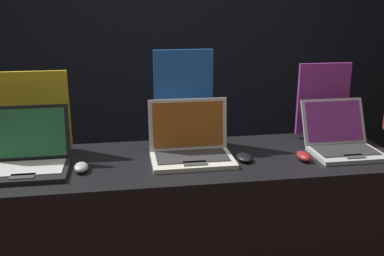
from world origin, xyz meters
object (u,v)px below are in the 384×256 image
mouse_front (81,167)px  mouse_back (304,156)px  laptop_back (342,141)px  laptop_middle (191,146)px  laptop_front (27,156)px  promo_stand_front (34,114)px  promo_stand_back (323,103)px  mouse_middle (244,157)px  promo_stand_middle (184,99)px

mouse_front → mouse_back: 1.01m
laptop_back → mouse_back: (-0.23, -0.09, -0.04)m
laptop_middle → laptop_front: bearing=-177.8°
promo_stand_front → promo_stand_back: promo_stand_back is taller
laptop_back → promo_stand_front: bearing=170.4°
laptop_front → promo_stand_front: size_ratio=0.90×
promo_stand_front → laptop_front: bearing=-90.0°
laptop_middle → mouse_back: 0.53m
laptop_middle → mouse_middle: bearing=-15.9°
mouse_front → promo_stand_back: promo_stand_back is taller
mouse_back → promo_stand_back: (0.23, 0.32, 0.17)m
mouse_back → promo_stand_back: bearing=55.0°
laptop_front → mouse_front: size_ratio=3.64×
laptop_front → promo_stand_middle: 0.79m
mouse_front → promo_stand_front: (-0.23, 0.31, 0.17)m
promo_stand_back → promo_stand_middle: bearing=178.6°
promo_stand_middle → laptop_back: promo_stand_middle is taller
promo_stand_middle → laptop_back: 0.80m
laptop_back → promo_stand_back: promo_stand_back is taller
mouse_front → promo_stand_middle: bearing=32.6°
mouse_front → laptop_back: size_ratio=0.29×
laptop_middle → promo_stand_middle: 0.29m
mouse_front → mouse_back: same height
promo_stand_front → mouse_middle: (0.97, -0.29, -0.17)m
promo_stand_middle → mouse_front: bearing=-147.4°
mouse_front → laptop_back: (1.24, 0.06, 0.04)m
promo_stand_back → mouse_front: bearing=-166.4°
mouse_front → mouse_back: (1.01, -0.02, 0.00)m
laptop_middle → laptop_back: bearing=-1.8°
promo_stand_front → mouse_back: (1.24, -0.33, -0.17)m
laptop_front → mouse_middle: 0.97m
promo_stand_back → mouse_middle: bearing=-150.6°
mouse_middle → promo_stand_middle: 0.44m
promo_stand_front → mouse_middle: 1.02m
mouse_back → promo_stand_back: 0.43m
laptop_back → laptop_front: bearing=-179.8°
promo_stand_front → laptop_back: size_ratio=1.18×
promo_stand_front → laptop_back: 1.49m
mouse_back → laptop_front: bearing=176.2°
laptop_front → promo_stand_back: (1.47, 0.24, 0.13)m
laptop_middle → laptop_back: size_ratio=1.12×
laptop_middle → mouse_middle: laptop_middle is taller
laptop_front → promo_stand_back: bearing=9.4°
laptop_front → mouse_back: (1.24, -0.08, -0.04)m
mouse_front → laptop_middle: size_ratio=0.26×
promo_stand_front → mouse_front: bearing=-53.4°
laptop_front → mouse_middle: bearing=-2.4°
laptop_back → promo_stand_back: bearing=90.0°
mouse_back → promo_stand_back: size_ratio=0.28×
laptop_front → laptop_middle: (0.73, 0.03, -0.00)m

